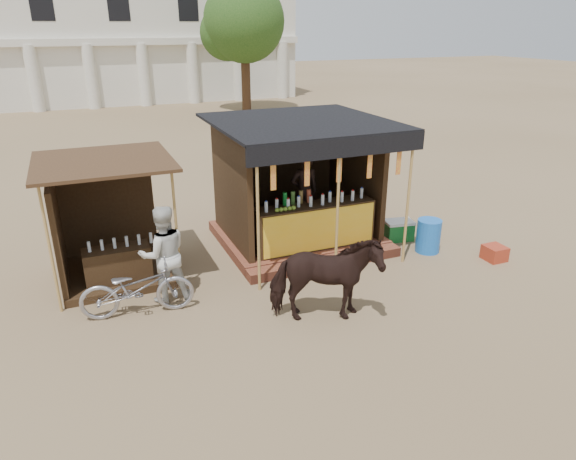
# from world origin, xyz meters

# --- Properties ---
(ground) EXTENTS (120.00, 120.00, 0.00)m
(ground) POSITION_xyz_m (0.00, 0.00, 0.00)
(ground) COLOR #846B4C
(ground) RESTS_ON ground
(main_stall) EXTENTS (3.60, 3.61, 2.78)m
(main_stall) POSITION_xyz_m (1.02, 3.36, 1.03)
(main_stall) COLOR brown
(main_stall) RESTS_ON ground
(secondary_stall) EXTENTS (2.40, 2.40, 2.38)m
(secondary_stall) POSITION_xyz_m (-3.17, 3.24, 0.85)
(secondary_stall) COLOR #332212
(secondary_stall) RESTS_ON ground
(cow) EXTENTS (1.97, 1.34, 1.52)m
(cow) POSITION_xyz_m (0.04, 0.13, 0.76)
(cow) COLOR black
(cow) RESTS_ON ground
(motorbike) EXTENTS (1.95, 0.88, 0.99)m
(motorbike) POSITION_xyz_m (-2.80, 1.54, 0.50)
(motorbike) COLOR #9A99A1
(motorbike) RESTS_ON ground
(bystander) EXTENTS (0.88, 0.70, 1.79)m
(bystander) POSITION_xyz_m (-2.26, 1.86, 0.89)
(bystander) COLOR beige
(bystander) RESTS_ON ground
(blue_barrel) EXTENTS (0.65, 0.65, 0.73)m
(blue_barrel) POSITION_xyz_m (3.40, 1.79, 0.37)
(blue_barrel) COLOR blue
(blue_barrel) RESTS_ON ground
(red_crate) EXTENTS (0.41, 0.43, 0.31)m
(red_crate) POSITION_xyz_m (4.43, 0.87, 0.15)
(red_crate) COLOR #9D2F1A
(red_crate) RESTS_ON ground
(cooler) EXTENTS (0.71, 0.55, 0.46)m
(cooler) POSITION_xyz_m (3.19, 2.60, 0.23)
(cooler) COLOR #197229
(cooler) RESTS_ON ground
(background_building) EXTENTS (26.00, 7.45, 8.18)m
(background_building) POSITION_xyz_m (-2.00, 29.94, 3.98)
(background_building) COLOR silver
(background_building) RESTS_ON ground
(tree) EXTENTS (4.50, 4.40, 7.00)m
(tree) POSITION_xyz_m (5.81, 22.14, 4.63)
(tree) COLOR #382314
(tree) RESTS_ON ground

